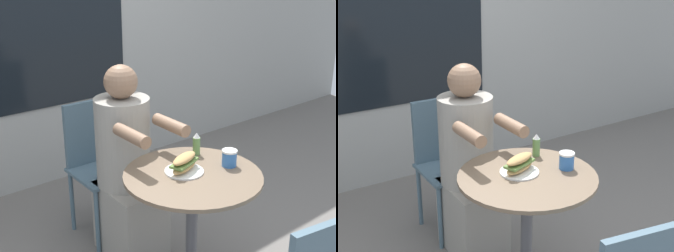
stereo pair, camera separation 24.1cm
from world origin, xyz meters
TOP-DOWN VIEW (x-y plane):
  - storefront_wall at (-0.00, 1.74)m, footprint 8.00×0.09m
  - cafe_table at (0.00, 0.00)m, footprint 0.70×0.70m
  - diner_chair at (-0.04, 0.87)m, footprint 0.39×0.39m
  - seated_diner at (-0.04, 0.53)m, footprint 0.33×0.58m
  - sandwich_on_plate at (-0.02, 0.05)m, footprint 0.20×0.20m
  - drink_cup at (0.21, -0.05)m, footprint 0.08×0.08m
  - condiment_bottle at (0.18, 0.17)m, footprint 0.04×0.04m

SIDE VIEW (x-z plane):
  - seated_diner at x=-0.04m, z-range -0.07..1.10m
  - cafe_table at x=0.00m, z-range 0.16..0.87m
  - diner_chair at x=-0.04m, z-range 0.09..0.96m
  - sandwich_on_plate at x=-0.02m, z-range 0.70..0.80m
  - drink_cup at x=0.21m, z-range 0.71..0.80m
  - condiment_bottle at x=0.18m, z-range 0.71..0.83m
  - storefront_wall at x=0.00m, z-range 0.00..2.80m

